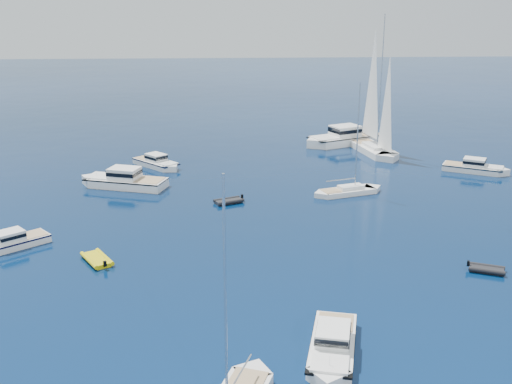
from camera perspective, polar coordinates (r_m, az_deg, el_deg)
ground at (r=41.13m, az=2.84°, el=-13.77°), size 400.00×400.00×0.00m
motor_cruiser_near at (r=40.26m, az=7.01°, el=-14.65°), size 4.84×9.33×2.35m
motor_cruiser_left at (r=59.61m, az=-21.71°, el=-4.81°), size 7.42×6.71×2.02m
motor_cruiser_centre at (r=74.81m, az=-12.08°, el=0.48°), size 11.83×6.80×2.97m
motor_cruiser_far_r at (r=84.14m, az=19.47°, el=1.74°), size 8.95×6.64×2.30m
motor_cruiser_distant at (r=95.81m, az=8.01°, el=4.40°), size 14.22×9.45×3.60m
motor_cruiser_horizon at (r=82.89m, az=-9.06°, el=2.31°), size 7.56×7.93×2.20m
sailboat_centre at (r=71.21m, az=8.44°, el=-0.18°), size 9.17×4.91×13.07m
sailboat_sails_r at (r=91.18m, az=10.67°, el=3.60°), size 6.06×14.05×20.03m
tender_yellow at (r=54.36m, az=-14.39°, el=-6.22°), size 3.71×4.33×0.95m
tender_grey_near at (r=54.18m, az=20.42°, el=-6.89°), size 3.36×2.73×0.95m
tender_grey_far at (r=67.39m, az=-2.52°, el=-1.02°), size 3.71×2.98×0.95m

